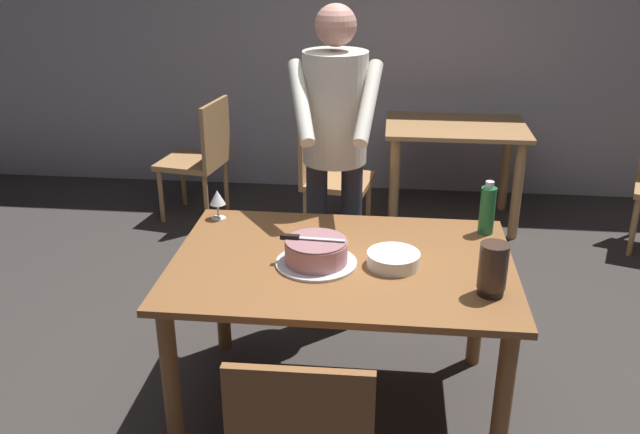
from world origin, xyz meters
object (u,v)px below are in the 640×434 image
object	(u,v)px
cake_on_platter	(316,253)
person_cutting_cake	(335,138)
main_dining_table	(342,283)
background_table	(455,147)
wine_glass_near	(217,198)
background_chair_2	(327,172)
hurricane_lamp	(493,269)
water_bottle	(487,210)
plate_stack	(393,259)
background_chair_0	(201,155)
cake_knife	(299,238)

from	to	relation	value
cake_on_platter	person_cutting_cake	xyz separation A→B (m)	(0.01, 0.75, 0.27)
main_dining_table	background_table	bearing A→B (deg)	74.10
wine_glass_near	background_chair_2	xyz separation A→B (m)	(0.39, 1.48, -0.36)
main_dining_table	hurricane_lamp	size ratio (longest dim) A/B	6.83
water_bottle	plate_stack	bearing A→B (deg)	-137.55
water_bottle	background_chair_0	distance (m)	2.59
hurricane_lamp	background_chair_0	world-z (taller)	hurricane_lamp
person_cutting_cake	background_table	distance (m)	1.80
wine_glass_near	water_bottle	world-z (taller)	water_bottle
background_table	background_chair_2	distance (m)	0.98
cake_on_platter	plate_stack	bearing A→B (deg)	3.14
main_dining_table	cake_knife	distance (m)	0.29
cake_knife	water_bottle	distance (m)	0.90
background_chair_2	person_cutting_cake	bearing A→B (deg)	-82.83
wine_glass_near	water_bottle	distance (m)	1.26
wine_glass_near	person_cutting_cake	xyz separation A→B (m)	(0.53, 0.32, 0.22)
cake_on_platter	background_chair_0	xyz separation A→B (m)	(-1.10, 2.19, -0.31)
plate_stack	person_cutting_cake	size ratio (longest dim) A/B	0.13
person_cutting_cake	background_chair_0	xyz separation A→B (m)	(-1.11, 1.44, -0.58)
main_dining_table	water_bottle	xyz separation A→B (m)	(0.63, 0.35, 0.22)
hurricane_lamp	background_chair_0	bearing A→B (deg)	127.00
cake_on_platter	background_table	world-z (taller)	cake_on_platter
plate_stack	wine_glass_near	world-z (taller)	wine_glass_near
cake_knife	background_chair_2	bearing A→B (deg)	91.94
cake_knife	water_bottle	xyz separation A→B (m)	(0.81, 0.40, -0.00)
plate_stack	background_chair_0	size ratio (longest dim) A/B	0.24
main_dining_table	water_bottle	world-z (taller)	water_bottle
wine_glass_near	person_cutting_cake	distance (m)	0.66
background_chair_2	wine_glass_near	bearing A→B (deg)	-104.59
main_dining_table	water_bottle	distance (m)	0.75
cake_on_platter	background_table	bearing A→B (deg)	72.05
wine_glass_near	background_table	distance (m)	2.29
wine_glass_near	water_bottle	xyz separation A→B (m)	(1.26, -0.04, 0.01)
plate_stack	wine_glass_near	distance (m)	0.94
main_dining_table	person_cutting_cake	size ratio (longest dim) A/B	0.83
cake_on_platter	background_table	distance (m)	2.45
background_table	background_chair_0	xyz separation A→B (m)	(-1.85, -0.13, -0.09)
main_dining_table	person_cutting_cake	bearing A→B (deg)	97.68
plate_stack	background_table	size ratio (longest dim) A/B	0.22
plate_stack	cake_knife	bearing A→B (deg)	-178.00
wine_glass_near	hurricane_lamp	world-z (taller)	hurricane_lamp
cake_knife	hurricane_lamp	xyz separation A→B (m)	(0.76, -0.19, -0.01)
wine_glass_near	plate_stack	bearing A→B (deg)	-26.49
main_dining_table	wine_glass_near	size ratio (longest dim) A/B	9.96
water_bottle	background_chair_0	xyz separation A→B (m)	(-1.84, 1.79, -0.37)
background_chair_0	background_chair_2	size ratio (longest dim) A/B	1.00
person_cutting_cake	background_table	xyz separation A→B (m)	(0.74, 1.56, -0.50)
background_chair_2	background_table	bearing A→B (deg)	24.36
main_dining_table	hurricane_lamp	xyz separation A→B (m)	(0.58, -0.23, 0.22)
wine_glass_near	cake_on_platter	bearing A→B (deg)	-39.89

